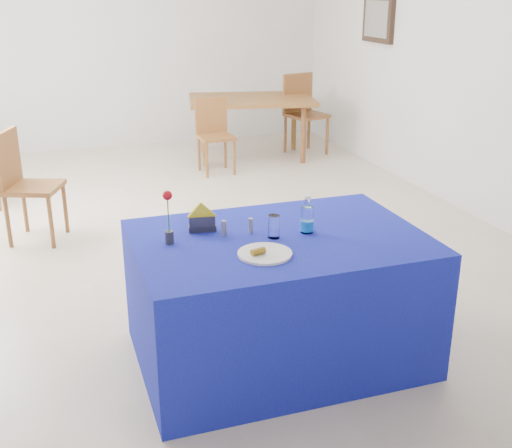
% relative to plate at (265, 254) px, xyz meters
% --- Properties ---
extents(floor, '(7.00, 7.00, 0.00)m').
position_rel_plate_xyz_m(floor, '(0.30, 2.37, -0.77)').
color(floor, beige).
rests_on(floor, ground).
extents(room_shell, '(7.00, 7.00, 7.00)m').
position_rel_plate_xyz_m(room_shell, '(0.30, 2.37, 0.98)').
color(room_shell, silver).
rests_on(room_shell, ground).
extents(picture_frame, '(0.06, 0.64, 0.52)m').
position_rel_plate_xyz_m(picture_frame, '(2.77, 3.97, 0.93)').
color(picture_frame, black).
rests_on(picture_frame, room_shell).
extents(picture_art, '(0.02, 0.52, 0.40)m').
position_rel_plate_xyz_m(picture_art, '(2.75, 3.97, 0.93)').
color(picture_art, '#998C66').
rests_on(picture_art, room_shell).
extents(plate, '(0.28, 0.28, 0.01)m').
position_rel_plate_xyz_m(plate, '(0.00, 0.00, 0.00)').
color(plate, silver).
rests_on(plate, blue_table).
extents(drinking_glass, '(0.06, 0.06, 0.13)m').
position_rel_plate_xyz_m(drinking_glass, '(0.13, 0.21, 0.06)').
color(drinking_glass, white).
rests_on(drinking_glass, blue_table).
extents(salt_shaker, '(0.03, 0.03, 0.08)m').
position_rel_plate_xyz_m(salt_shaker, '(0.03, 0.33, 0.04)').
color(salt_shaker, gray).
rests_on(salt_shaker, blue_table).
extents(pepper_shaker, '(0.03, 0.03, 0.08)m').
position_rel_plate_xyz_m(pepper_shaker, '(-0.12, 0.34, 0.04)').
color(pepper_shaker, slate).
rests_on(pepper_shaker, blue_table).
extents(blue_table, '(1.60, 1.10, 0.76)m').
position_rel_plate_xyz_m(blue_table, '(0.16, 0.22, -0.39)').
color(blue_table, '#101194').
rests_on(blue_table, floor).
extents(water_bottle, '(0.08, 0.08, 0.21)m').
position_rel_plate_xyz_m(water_bottle, '(0.33, 0.23, 0.06)').
color(water_bottle, white).
rests_on(water_bottle, blue_table).
extents(napkin_holder, '(0.16, 0.08, 0.17)m').
position_rel_plate_xyz_m(napkin_holder, '(-0.22, 0.44, 0.04)').
color(napkin_holder, '#333337').
rests_on(napkin_holder, blue_table).
extents(rose_vase, '(0.05, 0.05, 0.30)m').
position_rel_plate_xyz_m(rose_vase, '(-0.43, 0.31, 0.14)').
color(rose_vase, '#29282E').
rests_on(rose_vase, blue_table).
extents(oak_table, '(1.69, 1.28, 0.76)m').
position_rel_plate_xyz_m(oak_table, '(1.48, 4.72, -0.09)').
color(oak_table, brown).
rests_on(oak_table, floor).
extents(chair_bg_left, '(0.40, 0.40, 0.85)m').
position_rel_plate_xyz_m(chair_bg_left, '(0.86, 4.24, -0.28)').
color(chair_bg_left, brown).
rests_on(chair_bg_left, floor).
extents(chair_bg_right, '(0.55, 0.55, 1.01)m').
position_rel_plate_xyz_m(chair_bg_right, '(2.19, 4.77, -0.19)').
color(chair_bg_right, brown).
rests_on(chair_bg_right, floor).
extents(chair_win_a, '(0.55, 0.55, 0.95)m').
position_rel_plate_xyz_m(chair_win_a, '(-1.22, 2.64, -0.22)').
color(chair_win_a, brown).
rests_on(chair_win_a, floor).
extents(banana_pieces, '(0.08, 0.05, 0.03)m').
position_rel_plate_xyz_m(banana_pieces, '(-0.04, -0.01, 0.02)').
color(banana_pieces, gold).
rests_on(banana_pieces, plate).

